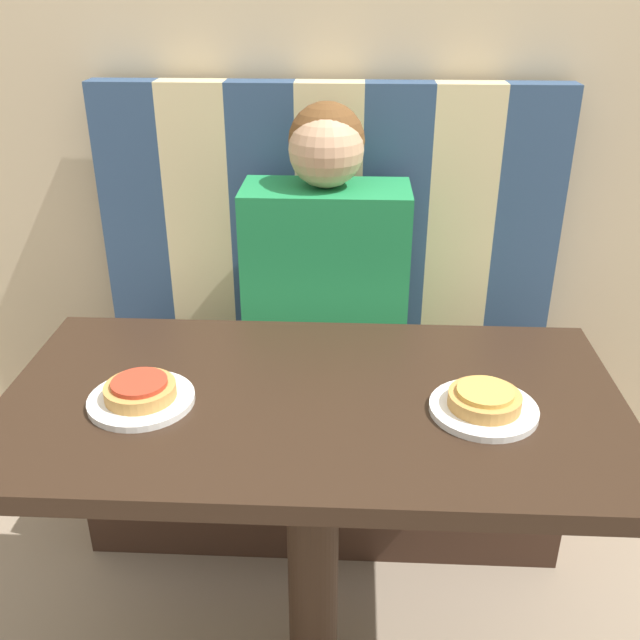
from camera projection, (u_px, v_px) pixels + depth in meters
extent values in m
cube|color=#C6B28E|center=(331.00, 1.00, 1.73)|extent=(7.00, 0.05, 2.60)
cube|color=#382319|center=(325.00, 439.00, 1.96)|extent=(1.20, 0.47, 0.43)
cube|color=navy|center=(137.00, 217.00, 1.90)|extent=(0.17, 0.08, 0.70)
cube|color=beige|center=(201.00, 218.00, 1.90)|extent=(0.17, 0.08, 0.70)
cube|color=navy|center=(265.00, 219.00, 1.89)|extent=(0.17, 0.08, 0.70)
cube|color=beige|center=(329.00, 220.00, 1.88)|extent=(0.17, 0.08, 0.70)
cube|color=navy|center=(394.00, 221.00, 1.87)|extent=(0.17, 0.08, 0.70)
cube|color=beige|center=(459.00, 222.00, 1.87)|extent=(0.17, 0.08, 0.70)
cube|color=navy|center=(525.00, 223.00, 1.86)|extent=(0.17, 0.08, 0.70)
cube|color=black|center=(312.00, 404.00, 1.24)|extent=(1.07, 0.57, 0.03)
cylinder|color=black|center=(313.00, 557.00, 1.39)|extent=(0.10, 0.10, 0.68)
cube|color=#1E8447|center=(326.00, 285.00, 1.75)|extent=(0.39, 0.19, 0.49)
sphere|color=tan|center=(326.00, 150.00, 1.60)|extent=(0.17, 0.17, 0.17)
sphere|color=brown|center=(327.00, 141.00, 1.62)|extent=(0.18, 0.18, 0.18)
cylinder|color=white|center=(141.00, 400.00, 1.20)|extent=(0.18, 0.18, 0.01)
cylinder|color=white|center=(483.00, 409.00, 1.18)|extent=(0.18, 0.18, 0.01)
cylinder|color=#C68E47|center=(140.00, 391.00, 1.20)|extent=(0.12, 0.12, 0.02)
cylinder|color=#B73823|center=(139.00, 383.00, 1.19)|extent=(0.09, 0.09, 0.01)
cylinder|color=#C68E47|center=(484.00, 400.00, 1.17)|extent=(0.12, 0.12, 0.02)
cylinder|color=gold|center=(485.00, 392.00, 1.16)|extent=(0.09, 0.09, 0.01)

